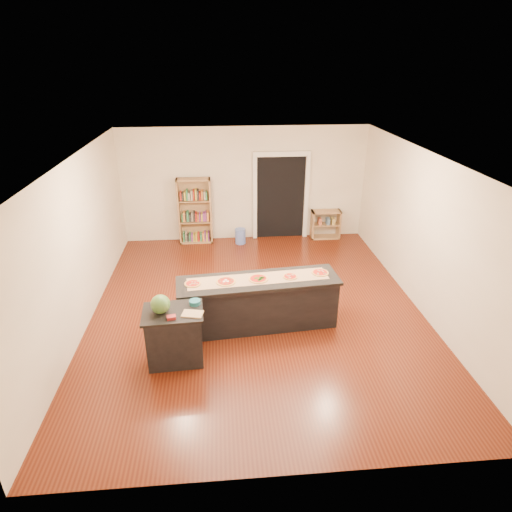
{
  "coord_description": "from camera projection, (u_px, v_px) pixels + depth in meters",
  "views": [
    {
      "loc": [
        -0.6,
        -6.76,
        4.28
      ],
      "look_at": [
        0.0,
        0.2,
        1.0
      ],
      "focal_mm": 30.0,
      "sensor_mm": 36.0,
      "label": 1
    }
  ],
  "objects": [
    {
      "name": "pizza_c",
      "position": [
        258.0,
        279.0,
        7.12
      ],
      "size": [
        0.31,
        0.31,
        0.02
      ],
      "color": "#B18344",
      "rests_on": "kitchen_island"
    },
    {
      "name": "kraft_paper",
      "position": [
        258.0,
        279.0,
        7.14
      ],
      "size": [
        2.39,
        0.64,
        0.0
      ],
      "primitive_type": "cube",
      "rotation": [
        0.0,
        0.0,
        0.09
      ],
      "color": "#9F7252",
      "rests_on": "kitchen_island"
    },
    {
      "name": "cutting_board",
      "position": [
        193.0,
        314.0,
        6.19
      ],
      "size": [
        0.33,
        0.26,
        0.02
      ],
      "primitive_type": "cube",
      "rotation": [
        0.0,
        0.0,
        -0.21
      ],
      "color": "tan",
      "rests_on": "side_counter"
    },
    {
      "name": "pizza_e",
      "position": [
        320.0,
        273.0,
        7.32
      ],
      "size": [
        0.29,
        0.29,
        0.02
      ],
      "color": "#B18344",
      "rests_on": "kitchen_island"
    },
    {
      "name": "pizza_b",
      "position": [
        226.0,
        281.0,
        7.03
      ],
      "size": [
        0.32,
        0.32,
        0.02
      ],
      "color": "#B18344",
      "rests_on": "kitchen_island"
    },
    {
      "name": "waste_bin",
      "position": [
        240.0,
        236.0,
        10.68
      ],
      "size": [
        0.26,
        0.26,
        0.38
      ],
      "primitive_type": "cylinder",
      "color": "#5670C1",
      "rests_on": "ground"
    },
    {
      "name": "package_teal",
      "position": [
        195.0,
        302.0,
        6.44
      ],
      "size": [
        0.17,
        0.17,
        0.06
      ],
      "primitive_type": "cylinder",
      "color": "#195966",
      "rests_on": "side_counter"
    },
    {
      "name": "low_shelf",
      "position": [
        325.0,
        224.0,
        10.93
      ],
      "size": [
        0.73,
        0.31,
        0.73
      ],
      "primitive_type": "cube",
      "color": "#AB8153",
      "rests_on": "ground"
    },
    {
      "name": "side_counter",
      "position": [
        175.0,
        336.0,
        6.46
      ],
      "size": [
        0.88,
        0.65,
        0.87
      ],
      "rotation": [
        0.0,
        0.0,
        0.06
      ],
      "color": "black",
      "rests_on": "ground"
    },
    {
      "name": "bookshelf",
      "position": [
        195.0,
        211.0,
        10.5
      ],
      "size": [
        0.82,
        0.29,
        1.63
      ],
      "primitive_type": "cube",
      "color": "#AB8153",
      "rests_on": "ground"
    },
    {
      "name": "pizza_a",
      "position": [
        193.0,
        284.0,
        6.97
      ],
      "size": [
        0.26,
        0.26,
        0.02
      ],
      "color": "#B18344",
      "rests_on": "kitchen_island"
    },
    {
      "name": "doorway",
      "position": [
        281.0,
        192.0,
        10.64
      ],
      "size": [
        1.4,
        0.09,
        2.21
      ],
      "color": "black",
      "rests_on": "room"
    },
    {
      "name": "package_red",
      "position": [
        171.0,
        317.0,
        6.09
      ],
      "size": [
        0.14,
        0.11,
        0.05
      ],
      "primitive_type": "cube",
      "rotation": [
        0.0,
        0.0,
        0.18
      ],
      "color": "maroon",
      "rests_on": "side_counter"
    },
    {
      "name": "kitchen_island",
      "position": [
        258.0,
        302.0,
        7.31
      ],
      "size": [
        2.72,
        0.74,
        0.9
      ],
      "rotation": [
        0.0,
        0.0,
        0.09
      ],
      "color": "black",
      "rests_on": "ground"
    },
    {
      "name": "pizza_d",
      "position": [
        290.0,
        277.0,
        7.19
      ],
      "size": [
        0.25,
        0.25,
        0.02
      ],
      "color": "#B18344",
      "rests_on": "kitchen_island"
    },
    {
      "name": "watermelon",
      "position": [
        160.0,
        304.0,
        6.18
      ],
      "size": [
        0.28,
        0.28,
        0.28
      ],
      "primitive_type": "sphere",
      "color": "#144214",
      "rests_on": "side_counter"
    },
    {
      "name": "room",
      "position": [
        257.0,
        240.0,
        7.36
      ],
      "size": [
        6.0,
        7.0,
        2.8
      ],
      "color": "#F0E4CA",
      "rests_on": "ground"
    }
  ]
}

